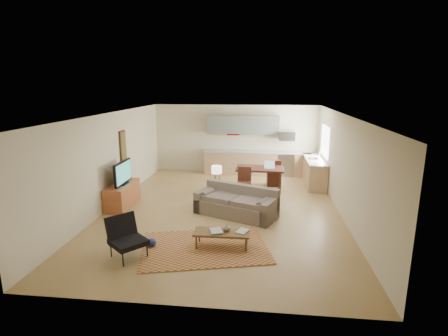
# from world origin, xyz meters

# --- Properties ---
(room) EXTENTS (9.00, 9.00, 9.00)m
(room) POSITION_xyz_m (0.00, 0.00, 1.35)
(room) COLOR #9B7A48
(room) RESTS_ON ground
(kitchen_counter_back) EXTENTS (4.26, 0.64, 0.92)m
(kitchen_counter_back) POSITION_xyz_m (0.90, 4.18, 0.46)
(kitchen_counter_back) COLOR tan
(kitchen_counter_back) RESTS_ON ground
(kitchen_counter_right) EXTENTS (0.64, 2.26, 0.92)m
(kitchen_counter_right) POSITION_xyz_m (2.93, 3.00, 0.46)
(kitchen_counter_right) COLOR tan
(kitchen_counter_right) RESTS_ON ground
(kitchen_range) EXTENTS (0.62, 0.62, 0.90)m
(kitchen_range) POSITION_xyz_m (2.00, 4.18, 0.45)
(kitchen_range) COLOR #A5A8AD
(kitchen_range) RESTS_ON ground
(kitchen_microwave) EXTENTS (0.62, 0.40, 0.35)m
(kitchen_microwave) POSITION_xyz_m (2.00, 4.20, 1.55)
(kitchen_microwave) COLOR #A5A8AD
(kitchen_microwave) RESTS_ON room
(upper_cabinets) EXTENTS (2.80, 0.34, 0.70)m
(upper_cabinets) POSITION_xyz_m (0.30, 4.33, 1.95)
(upper_cabinets) COLOR slate
(upper_cabinets) RESTS_ON room
(window_right) EXTENTS (0.02, 1.40, 1.05)m
(window_right) POSITION_xyz_m (3.23, 3.00, 1.55)
(window_right) COLOR white
(window_right) RESTS_ON room
(wall_art_left) EXTENTS (0.06, 0.42, 1.10)m
(wall_art_left) POSITION_xyz_m (-3.21, 0.90, 1.55)
(wall_art_left) COLOR olive
(wall_art_left) RESTS_ON room
(triptych) EXTENTS (1.70, 0.04, 0.50)m
(triptych) POSITION_xyz_m (-0.10, 4.47, 1.75)
(triptych) COLOR beige
(triptych) RESTS_ON room
(rug) EXTENTS (3.08, 2.48, 0.02)m
(rug) POSITION_xyz_m (-0.12, -2.41, 0.01)
(rug) COLOR brown
(rug) RESTS_ON floor
(sofa) EXTENTS (2.49, 1.81, 0.79)m
(sofa) POSITION_xyz_m (0.40, -0.41, 0.40)
(sofa) COLOR #6B5E54
(sofa) RESTS_ON floor
(coffee_table) EXTENTS (1.22, 0.49, 0.37)m
(coffee_table) POSITION_xyz_m (0.25, -2.34, 0.18)
(coffee_table) COLOR brown
(coffee_table) RESTS_ON floor
(book_a) EXTENTS (0.45, 0.48, 0.03)m
(book_a) POSITION_xyz_m (0.01, -2.39, 0.38)
(book_a) COLOR maroon
(book_a) RESTS_ON coffee_table
(book_b) EXTENTS (0.44, 0.47, 0.02)m
(book_b) POSITION_xyz_m (0.59, -2.25, 0.38)
(book_b) COLOR navy
(book_b) RESTS_ON coffee_table
(vase) EXTENTS (0.23, 0.23, 0.17)m
(vase) POSITION_xyz_m (0.35, -2.30, 0.45)
(vase) COLOR black
(vase) RESTS_ON coffee_table
(armchair) EXTENTS (1.05, 1.05, 0.85)m
(armchair) POSITION_xyz_m (-1.59, -3.01, 0.43)
(armchair) COLOR black
(armchair) RESTS_ON floor
(tv_credenza) EXTENTS (0.56, 1.45, 0.67)m
(tv_credenza) POSITION_xyz_m (-2.95, -0.02, 0.34)
(tv_credenza) COLOR #994D2A
(tv_credenza) RESTS_ON floor
(tv) EXTENTS (0.11, 1.12, 0.67)m
(tv) POSITION_xyz_m (-2.89, -0.02, 1.01)
(tv) COLOR black
(tv) RESTS_ON tv_credenza
(console_table) EXTENTS (0.56, 0.39, 0.64)m
(console_table) POSITION_xyz_m (-0.25, 0.60, 0.32)
(console_table) COLOR #3D1C14
(console_table) RESTS_ON floor
(table_lamp) EXTENTS (0.37, 0.37, 0.51)m
(table_lamp) POSITION_xyz_m (-0.25, 0.60, 0.90)
(table_lamp) COLOR beige
(table_lamp) RESTS_ON console_table
(dining_table) EXTENTS (1.57, 0.92, 0.79)m
(dining_table) POSITION_xyz_m (1.01, 1.98, 0.39)
(dining_table) COLOR #3D1C14
(dining_table) RESTS_ON floor
(dining_chair_near) EXTENTS (0.45, 0.47, 0.92)m
(dining_chair_near) POSITION_xyz_m (0.53, 1.32, 0.46)
(dining_chair_near) COLOR #3D1C14
(dining_chair_near) RESTS_ON floor
(dining_chair_far) EXTENTS (0.49, 0.51, 0.95)m
(dining_chair_far) POSITION_xyz_m (1.49, 2.65, 0.47)
(dining_chair_far) COLOR #3D1C14
(dining_chair_far) RESTS_ON floor
(laptop) EXTENTS (0.34, 0.26, 0.25)m
(laptop) POSITION_xyz_m (1.32, 1.88, 0.91)
(laptop) COLOR #A5A8AD
(laptop) RESTS_ON dining_table
(soap_bottle) EXTENTS (0.12, 0.12, 0.19)m
(soap_bottle) POSITION_xyz_m (2.83, 3.08, 1.02)
(soap_bottle) COLOR beige
(soap_bottle) RESTS_ON kitchen_counter_right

